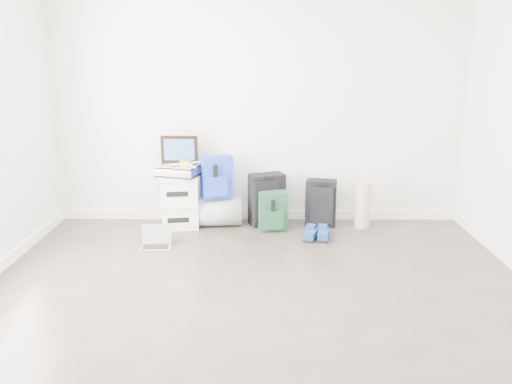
{
  "coord_description": "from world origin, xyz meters",
  "views": [
    {
      "loc": [
        0.02,
        -3.44,
        1.85
      ],
      "look_at": [
        -0.03,
        1.9,
        0.47
      ],
      "focal_mm": 38.0,
      "sensor_mm": 36.0,
      "label": 1
    }
  ],
  "objects_px": {
    "duffel_bag": "(217,211)",
    "carry_on": "(321,203)",
    "large_suitcase": "(267,200)",
    "boxes_stack": "(180,202)",
    "briefcase": "(179,170)",
    "laptop": "(156,242)"
  },
  "relations": [
    {
      "from": "briefcase",
      "to": "duffel_bag",
      "type": "xyz_separation_m",
      "value": [
        0.4,
        0.06,
        -0.47
      ]
    },
    {
      "from": "boxes_stack",
      "to": "large_suitcase",
      "type": "height_order",
      "value": "boxes_stack"
    },
    {
      "from": "boxes_stack",
      "to": "duffel_bag",
      "type": "distance_m",
      "value": 0.42
    },
    {
      "from": "carry_on",
      "to": "briefcase",
      "type": "bearing_deg",
      "value": -166.69
    },
    {
      "from": "carry_on",
      "to": "large_suitcase",
      "type": "bearing_deg",
      "value": -172.34
    },
    {
      "from": "boxes_stack",
      "to": "carry_on",
      "type": "height_order",
      "value": "boxes_stack"
    },
    {
      "from": "briefcase",
      "to": "large_suitcase",
      "type": "distance_m",
      "value": 1.01
    },
    {
      "from": "briefcase",
      "to": "carry_on",
      "type": "relative_size",
      "value": 0.81
    },
    {
      "from": "large_suitcase",
      "to": "laptop",
      "type": "height_order",
      "value": "large_suitcase"
    },
    {
      "from": "duffel_bag",
      "to": "carry_on",
      "type": "distance_m",
      "value": 1.14
    },
    {
      "from": "boxes_stack",
      "to": "briefcase",
      "type": "xyz_separation_m",
      "value": [
        0.0,
        0.0,
        0.34
      ]
    },
    {
      "from": "boxes_stack",
      "to": "duffel_bag",
      "type": "relative_size",
      "value": 1.1
    },
    {
      "from": "duffel_bag",
      "to": "large_suitcase",
      "type": "bearing_deg",
      "value": -0.76
    },
    {
      "from": "briefcase",
      "to": "laptop",
      "type": "bearing_deg",
      "value": -87.14
    },
    {
      "from": "boxes_stack",
      "to": "laptop",
      "type": "xyz_separation_m",
      "value": [
        -0.15,
        -0.62,
        -0.24
      ]
    },
    {
      "from": "laptop",
      "to": "boxes_stack",
      "type": "bearing_deg",
      "value": 73.5
    },
    {
      "from": "boxes_stack",
      "to": "laptop",
      "type": "distance_m",
      "value": 0.68
    },
    {
      "from": "large_suitcase",
      "to": "carry_on",
      "type": "bearing_deg",
      "value": -24.02
    },
    {
      "from": "briefcase",
      "to": "laptop",
      "type": "distance_m",
      "value": 0.87
    },
    {
      "from": "duffel_bag",
      "to": "large_suitcase",
      "type": "height_order",
      "value": "large_suitcase"
    },
    {
      "from": "briefcase",
      "to": "duffel_bag",
      "type": "bearing_deg",
      "value": 25.35
    },
    {
      "from": "boxes_stack",
      "to": "large_suitcase",
      "type": "distance_m",
      "value": 0.95
    }
  ]
}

